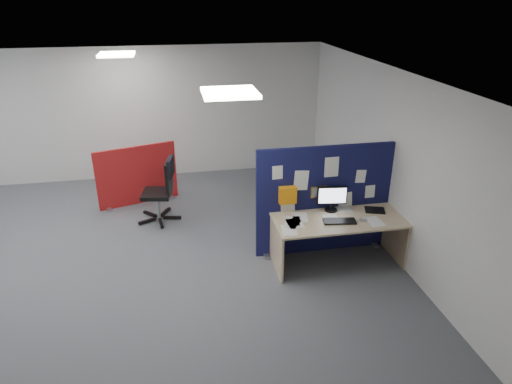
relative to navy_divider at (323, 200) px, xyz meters
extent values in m
plane|color=#56595E|center=(-3.46, 0.14, -0.84)|extent=(9.00, 9.00, 0.00)
cube|color=white|center=(-3.46, 0.14, 1.86)|extent=(9.00, 7.00, 0.02)
cube|color=silver|center=(-3.46, 3.64, 0.51)|extent=(9.00, 0.02, 2.70)
cube|color=silver|center=(1.04, 0.14, 0.51)|extent=(0.02, 7.00, 2.70)
cube|color=white|center=(-1.46, -0.86, 1.83)|extent=(0.60, 0.60, 0.04)
cube|color=white|center=(-2.96, 2.64, 1.83)|extent=(0.60, 0.60, 0.04)
cube|color=#0F103A|center=(0.02, 0.00, 0.00)|extent=(2.05, 0.06, 1.69)
cube|color=#9FA0A5|center=(-0.86, 0.00, -0.82)|extent=(0.08, 0.30, 0.04)
cube|color=#9FA0A5|center=(0.89, 0.00, -0.82)|extent=(0.08, 0.30, 0.04)
cube|color=white|center=(-0.71, -0.03, 0.51)|extent=(0.15, 0.01, 0.20)
cube|color=white|center=(-0.36, -0.03, 0.36)|extent=(0.21, 0.01, 0.30)
cube|color=white|center=(0.09, -0.03, 0.53)|extent=(0.21, 0.01, 0.30)
cube|color=white|center=(0.55, -0.03, 0.36)|extent=(0.15, 0.01, 0.20)
cube|color=white|center=(-0.54, -0.03, 0.01)|extent=(0.21, 0.01, 0.30)
cube|color=white|center=(0.34, -0.03, -0.04)|extent=(0.21, 0.01, 0.30)
cube|color=white|center=(0.72, -0.03, 0.10)|extent=(0.15, 0.01, 0.20)
cube|color=white|center=(-0.10, -0.03, -0.28)|extent=(0.21, 0.01, 0.30)
cube|color=gold|center=(-0.08, -0.03, 0.16)|extent=(0.24, 0.01, 0.18)
cube|color=orange|center=(-0.56, -0.08, 0.17)|extent=(0.25, 0.10, 0.25)
cube|color=#D6B189|center=(0.12, -0.40, -0.13)|extent=(1.87, 0.83, 0.03)
cube|color=#D6B189|center=(-0.79, -0.40, -0.49)|extent=(0.03, 0.76, 0.70)
cube|color=#D6B189|center=(1.02, -0.40, -0.49)|extent=(0.03, 0.76, 0.70)
cube|color=#D6B189|center=(0.12, -0.01, -0.29)|extent=(1.68, 0.02, 0.30)
cylinder|color=black|center=(0.09, -0.13, -0.10)|extent=(0.18, 0.18, 0.02)
cube|color=black|center=(0.09, -0.13, -0.05)|extent=(0.04, 0.03, 0.09)
cube|color=black|center=(0.09, -0.13, 0.13)|extent=(0.44, 0.09, 0.27)
cube|color=white|center=(0.09, -0.15, 0.13)|extent=(0.39, 0.06, 0.23)
cube|color=black|center=(0.09, -0.50, -0.10)|extent=(0.47, 0.24, 0.02)
cube|color=#9FA0A5|center=(0.42, -0.53, -0.10)|extent=(0.11, 0.09, 0.03)
cube|color=black|center=(0.72, -0.25, -0.11)|extent=(0.33, 0.30, 0.01)
cube|color=#A7151A|center=(-2.82, 2.25, -0.29)|extent=(1.43, 0.49, 1.11)
cube|color=#9FA0A5|center=(-3.41, 2.25, -0.82)|extent=(0.08, 0.30, 0.04)
cube|color=#9FA0A5|center=(-2.23, 2.25, -0.82)|extent=(0.08, 0.30, 0.04)
cube|color=black|center=(-2.23, 1.44, -0.80)|extent=(0.32, 0.11, 0.04)
cube|color=black|center=(-2.35, 1.68, -0.80)|extent=(0.19, 0.30, 0.04)
cube|color=black|center=(-2.62, 1.64, -0.80)|extent=(0.25, 0.26, 0.04)
cube|color=black|center=(-2.66, 1.38, -0.80)|extent=(0.30, 0.18, 0.04)
cube|color=black|center=(-2.43, 1.25, -0.80)|extent=(0.09, 0.32, 0.04)
cylinder|color=#9FA0A5|center=(-2.46, 1.48, -0.58)|extent=(0.06, 0.06, 0.44)
cube|color=black|center=(-2.46, 1.48, -0.34)|extent=(0.56, 0.56, 0.07)
cube|color=black|center=(-2.23, 1.44, -0.01)|extent=(0.13, 0.44, 0.52)
cube|color=black|center=(-2.19, 1.43, 0.15)|extent=(0.13, 0.40, 0.31)
cube|color=white|center=(-0.54, -0.43, -0.11)|extent=(0.22, 0.30, 0.00)
cube|color=white|center=(-0.42, -0.25, -0.11)|extent=(0.26, 0.34, 0.00)
cube|color=white|center=(0.57, -0.58, -0.11)|extent=(0.23, 0.32, 0.00)
cube|color=white|center=(-0.66, -0.60, -0.11)|extent=(0.25, 0.32, 0.00)
cube|color=white|center=(0.29, -0.09, -0.11)|extent=(0.22, 0.31, 0.00)
cube|color=white|center=(-0.55, -0.34, -0.11)|extent=(0.28, 0.35, 0.00)
cube|color=white|center=(0.00, -0.40, -0.11)|extent=(0.25, 0.33, 0.00)
camera|label=1|loc=(-2.11, -5.82, 2.87)|focal=32.00mm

